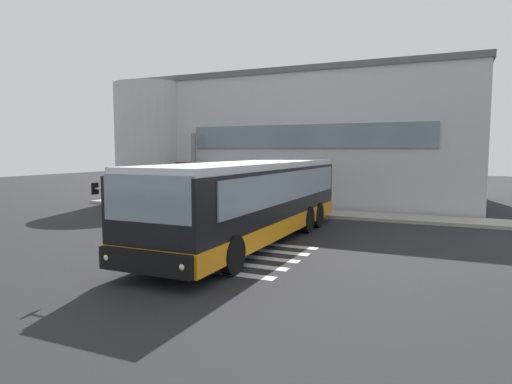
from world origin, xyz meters
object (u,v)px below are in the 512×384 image
at_px(entry_support_column, 194,168).
at_px(passenger_near_column, 199,188).
at_px(bus_main_foreground, 252,203).
at_px(passenger_by_doorway, 214,188).

bearing_deg(entry_support_column, passenger_near_column, -44.94).
bearing_deg(bus_main_foreground, entry_support_column, 132.68).
xyz_separation_m(bus_main_foreground, passenger_near_column, (-6.31, 6.92, -0.26)).
xyz_separation_m(entry_support_column, passenger_by_doorway, (1.66, -0.62, -1.01)).
relative_size(entry_support_column, bus_main_foreground, 0.34).
relative_size(bus_main_foreground, passenger_near_column, 6.81).
relative_size(entry_support_column, passenger_by_doorway, 2.32).
distance_m(passenger_near_column, passenger_by_doorway, 0.88).
bearing_deg(entry_support_column, passenger_by_doorway, -20.51).
height_order(entry_support_column, bus_main_foreground, entry_support_column).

